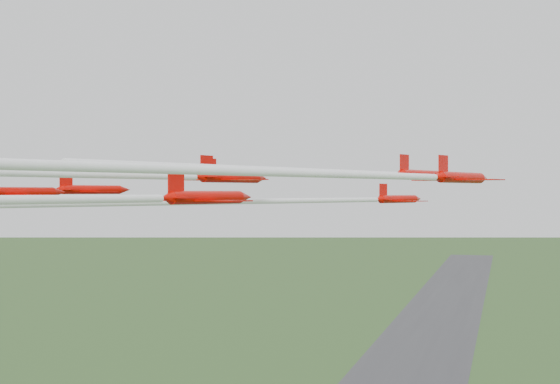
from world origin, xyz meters
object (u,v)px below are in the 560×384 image
(jet_row2_right, at_px, (362,173))
(jet_row3_mid, at_px, (98,175))
(jet_row3_right, at_px, (383,175))
(jet_row4_right, at_px, (75,199))
(jet_row3_left, at_px, (23,190))
(jet_row2_left, at_px, (141,175))
(jet_lead, at_px, (320,200))

(jet_row2_right, height_order, jet_row3_mid, jet_row2_right)
(jet_row3_right, xyz_separation_m, jet_row4_right, (-18.92, -13.44, -1.76))
(jet_row3_left, distance_m, jet_row3_right, 46.44)
(jet_row2_left, bearing_deg, jet_row4_right, -50.10)
(jet_row2_left, relative_size, jet_row3_mid, 0.94)
(jet_row3_mid, distance_m, jet_row4_right, 13.42)
(jet_row4_right, bearing_deg, jet_row3_left, 148.56)
(jet_row3_mid, bearing_deg, jet_row4_right, -47.69)
(jet_row3_mid, xyz_separation_m, jet_row4_right, (5.13, -12.24, -1.95))
(jet_row3_mid, relative_size, jet_row3_right, 1.29)
(jet_row3_left, distance_m, jet_row4_right, 38.62)
(jet_row2_left, distance_m, jet_row3_right, 36.58)
(jet_lead, bearing_deg, jet_row2_right, -40.71)
(jet_row3_right, bearing_deg, jet_row4_right, -121.24)
(jet_row4_right, bearing_deg, jet_row2_left, 128.36)
(jet_row3_left, distance_m, jet_row3_mid, 26.20)
(jet_row2_left, bearing_deg, jet_lead, 57.33)
(jet_row2_right, bearing_deg, jet_row3_left, -160.38)
(jet_row3_left, bearing_deg, jet_row2_right, 20.52)
(jet_lead, bearing_deg, jet_row2_left, -118.64)
(jet_row2_right, xyz_separation_m, jet_row3_right, (4.34, -14.68, -0.54))
(jet_row3_mid, bearing_deg, jet_row3_left, 157.33)
(jet_row3_left, relative_size, jet_row4_right, 0.79)
(jet_row2_left, bearing_deg, jet_row2_right, 9.12)
(jet_lead, distance_m, jet_row3_right, 35.73)
(jet_lead, xyz_separation_m, jet_row4_right, (-6.08, -46.70, 0.54))
(jet_row3_right, bearing_deg, jet_row3_mid, -153.79)
(jet_row2_right, bearing_deg, jet_lead, 136.71)
(jet_row2_left, relative_size, jet_row3_left, 1.40)
(jet_lead, distance_m, jet_row4_right, 47.10)
(jet_row3_left, bearing_deg, jet_lead, 51.90)
(jet_lead, xyz_separation_m, jet_row3_left, (-30.60, -16.87, 1.28))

